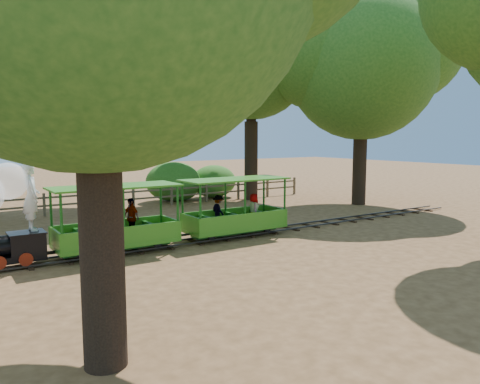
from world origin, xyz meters
TOP-DOWN VIEW (x-y plane):
  - ground at (0.00, 0.00)m, footprint 90.00×90.00m
  - track at (0.00, 0.00)m, footprint 22.00×1.00m
  - carriage_front at (-4.55, 0.02)m, footprint 3.67×1.50m
  - carriage_rear at (-0.44, 0.02)m, footprint 3.67×1.50m
  - oak_nc at (-2.04, 9.60)m, footprint 9.19×8.09m
  - oak_ne at (5.47, 7.59)m, footprint 8.29×7.30m
  - oak_e at (8.96, 3.10)m, footprint 9.25×8.14m
  - fence at (0.00, 8.00)m, footprint 18.10×0.10m
  - shrub_mid_w at (1.73, 9.30)m, footprint 3.01×2.31m
  - shrub_mid_e at (2.24, 9.30)m, footprint 1.82×1.40m
  - shrub_east at (4.21, 9.30)m, footprint 2.64×2.03m

SIDE VIEW (x-z plane):
  - ground at x=0.00m, z-range 0.00..0.00m
  - track at x=0.00m, z-range 0.02..0.12m
  - fence at x=0.00m, z-range 0.08..1.08m
  - shrub_mid_e at x=2.24m, z-range 0.00..1.26m
  - carriage_rear at x=-0.44m, z-range -0.18..1.73m
  - carriage_front at x=-4.55m, z-range -0.17..1.73m
  - shrub_east at x=4.21m, z-range 0.00..1.82m
  - shrub_mid_w at x=1.73m, z-range 0.00..2.08m
  - oak_e at x=8.96m, z-range 2.00..12.63m
  - oak_ne at x=5.47m, z-range 2.48..13.40m
  - oak_nc at x=-2.04m, z-range 2.50..14.09m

